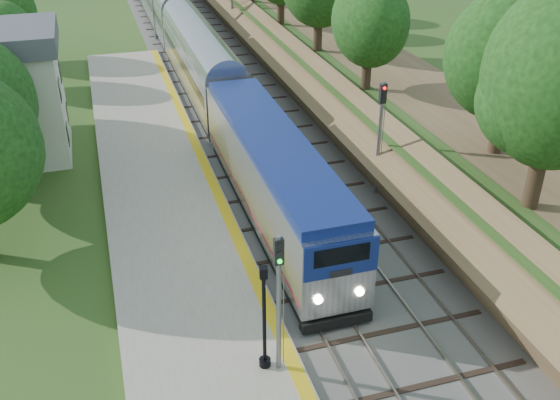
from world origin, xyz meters
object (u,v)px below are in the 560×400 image
object	(u,v)px
signal_platform	(279,291)
signal_farside	(380,127)
train	(165,9)
lamppost_far	(264,324)

from	to	relation	value
signal_platform	signal_farside	xyz separation A→B (m)	(9.10, 11.62, 0.19)
train	signal_platform	size ratio (longest dim) A/B	17.89
signal_farside	train	bearing A→B (deg)	98.89
lamppost_far	signal_platform	size ratio (longest dim) A/B	0.77
lamppost_far	signal_farside	bearing A→B (deg)	49.98
lamppost_far	signal_platform	world-z (taller)	signal_platform
train	lamppost_far	bearing A→B (deg)	-93.77
signal_farside	signal_platform	bearing A→B (deg)	-128.07
lamppost_far	signal_platform	xyz separation A→B (m)	(0.46, -0.23, 1.53)
train	lamppost_far	xyz separation A→B (m)	(-3.36, -51.02, 0.03)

